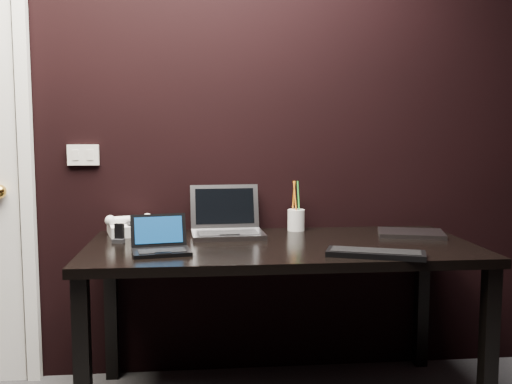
{
  "coord_description": "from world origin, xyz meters",
  "views": [
    {
      "loc": [
        -0.05,
        -1.07,
        1.23
      ],
      "look_at": [
        0.19,
        1.35,
        0.98
      ],
      "focal_mm": 40.0,
      "sensor_mm": 36.0,
      "label": 1
    }
  ],
  "objects": [
    {
      "name": "wall_back",
      "position": [
        0.0,
        1.8,
        1.3
      ],
      "size": [
        4.0,
        0.0,
        4.0
      ],
      "primitive_type": "plane",
      "rotation": [
        1.57,
        0.0,
        0.0
      ],
      "color": "black",
      "rests_on": "ground"
    },
    {
      "name": "wall_switch",
      "position": [
        -0.62,
        1.79,
        1.12
      ],
      "size": [
        0.15,
        0.02,
        0.1
      ],
      "color": "silver",
      "rests_on": "wall_back"
    },
    {
      "name": "pen_cup",
      "position": [
        0.42,
        1.72,
        0.8
      ],
      "size": [
        0.1,
        0.1,
        0.25
      ],
      "color": "silver",
      "rests_on": "desk"
    },
    {
      "name": "mobile_phone",
      "position": [
        -0.41,
        1.49,
        0.77
      ],
      "size": [
        0.06,
        0.05,
        0.09
      ],
      "color": "black",
      "rests_on": "desk"
    },
    {
      "name": "desk_phone",
      "position": [
        -0.39,
        1.67,
        0.78
      ],
      "size": [
        0.23,
        0.22,
        0.11
      ],
      "color": "white",
      "rests_on": "desk"
    },
    {
      "name": "closed_laptop",
      "position": [
        0.95,
        1.53,
        0.75
      ],
      "size": [
        0.35,
        0.29,
        0.02
      ],
      "color": "#99999E",
      "rests_on": "desk"
    },
    {
      "name": "desk",
      "position": [
        0.3,
        1.4,
        0.66
      ],
      "size": [
        1.7,
        0.8,
        0.74
      ],
      "color": "black",
      "rests_on": "ground"
    },
    {
      "name": "silver_laptop",
      "position": [
        0.07,
        1.61,
        0.78
      ],
      "size": [
        0.35,
        0.32,
        0.23
      ],
      "color": "#98979C",
      "rests_on": "desk"
    },
    {
      "name": "ext_keyboard",
      "position": [
        0.64,
        1.1,
        0.75
      ],
      "size": [
        0.41,
        0.25,
        0.02
      ],
      "color": "black",
      "rests_on": "desk"
    },
    {
      "name": "netbook",
      "position": [
        -0.22,
        1.25,
        0.77
      ],
      "size": [
        0.26,
        0.24,
        0.15
      ],
      "color": "black",
      "rests_on": "desk"
    }
  ]
}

